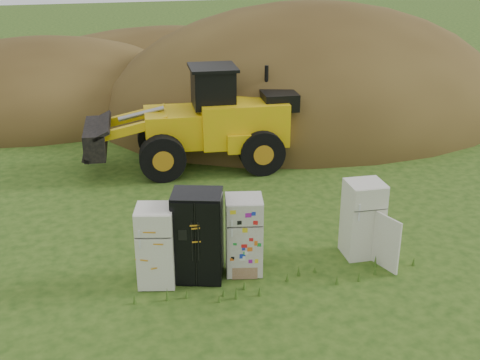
{
  "coord_description": "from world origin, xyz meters",
  "views": [
    {
      "loc": [
        -3.59,
        -11.17,
        6.85
      ],
      "look_at": [
        -0.1,
        2.0,
        1.32
      ],
      "focal_mm": 45.0,
      "sensor_mm": 36.0,
      "label": 1
    }
  ],
  "objects": [
    {
      "name": "ground",
      "position": [
        0.0,
        0.0,
        0.0
      ],
      "size": [
        120.0,
        120.0,
        0.0
      ],
      "primitive_type": "plane",
      "color": "#234312",
      "rests_on": "ground"
    },
    {
      "name": "fridge_leftmost",
      "position": [
        -2.44,
        -0.01,
        0.87
      ],
      "size": [
        0.92,
        0.9,
        1.74
      ],
      "primitive_type": null,
      "rotation": [
        0.0,
        0.0,
        -0.24
      ],
      "color": "silver",
      "rests_on": "ground"
    },
    {
      "name": "fridge_black_side",
      "position": [
        -1.56,
        -0.01,
        0.99
      ],
      "size": [
        1.23,
        1.09,
        1.98
      ],
      "primitive_type": null,
      "rotation": [
        0.0,
        0.0,
        -0.31
      ],
      "color": "black",
      "rests_on": "ground"
    },
    {
      "name": "fridge_sticker",
      "position": [
        -0.55,
        -0.02,
        0.87
      ],
      "size": [
        0.91,
        0.86,
        1.75
      ],
      "primitive_type": null,
      "rotation": [
        0.0,
        0.0,
        -0.2
      ],
      "color": "silver",
      "rests_on": "ground"
    },
    {
      "name": "fridge_open_door",
      "position": [
        2.27,
        0.02,
        0.9
      ],
      "size": [
        0.85,
        0.79,
        1.79
      ],
      "primitive_type": null,
      "rotation": [
        0.0,
        0.0,
        -0.05
      ],
      "color": "silver",
      "rests_on": "ground"
    },
    {
      "name": "wheel_loader",
      "position": [
        -0.53,
        6.72,
        1.6
      ],
      "size": [
        6.8,
        3.2,
        3.2
      ],
      "primitive_type": null,
      "rotation": [
        0.0,
        0.0,
        -0.08
      ],
      "color": "#EBB40F",
      "rests_on": "ground"
    },
    {
      "name": "dirt_mound_right",
      "position": [
        5.3,
        11.42,
        0.0
      ],
      "size": [
        16.86,
        12.36,
        9.11
      ],
      "primitive_type": "ellipsoid",
      "color": "#402E14",
      "rests_on": "ground"
    },
    {
      "name": "dirt_mound_left",
      "position": [
        -5.32,
        15.25,
        0.0
      ],
      "size": [
        13.96,
        10.47,
        5.99
      ],
      "primitive_type": "ellipsoid",
      "color": "#402E14",
      "rests_on": "ground"
    },
    {
      "name": "dirt_mound_back",
      "position": [
        0.47,
        18.58,
        0.0
      ],
      "size": [
        16.03,
        10.69,
        5.55
      ],
      "primitive_type": "ellipsoid",
      "color": "#402E14",
      "rests_on": "ground"
    }
  ]
}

